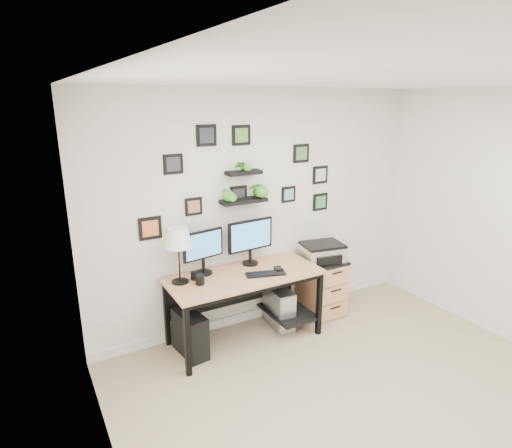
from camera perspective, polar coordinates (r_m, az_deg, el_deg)
room at (r=5.20m, az=1.05°, el=-11.53°), size 4.00×4.00×4.00m
desk at (r=4.51m, az=-1.36°, el=-7.90°), size 1.60×0.70×0.75m
monitor_left at (r=4.36m, az=-7.06°, el=-3.31°), size 0.45×0.21×0.47m
monitor_right at (r=4.57m, az=-0.75°, el=-1.90°), size 0.54×0.19×0.50m
keyboard at (r=4.40m, az=1.28°, el=-6.66°), size 0.43×0.24×0.02m
mouse at (r=4.51m, az=3.02°, el=-6.01°), size 0.09×0.12×0.03m
table_lamp at (r=4.14m, az=-10.36°, el=-1.98°), size 0.27×0.27×0.56m
mug at (r=4.20m, az=-7.48°, el=-7.35°), size 0.09×0.09×0.10m
pen_cup at (r=4.32m, az=-8.29°, el=-6.87°), size 0.06×0.06×0.08m
pc_tower_black at (r=4.46m, az=-8.77°, el=-14.26°), size 0.25×0.47×0.44m
pc_tower_grey at (r=4.91m, az=3.08°, el=-10.99°), size 0.25×0.47×0.45m
file_cabinet at (r=5.21m, az=8.75°, el=-8.16°), size 0.43×0.53×0.67m
printer at (r=5.01m, az=8.83°, el=-3.72°), size 0.51×0.44×0.21m
wall_decor at (r=4.49m, az=-1.46°, el=5.66°), size 2.28×0.18×1.08m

